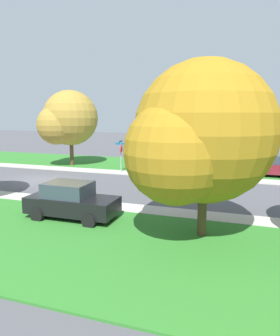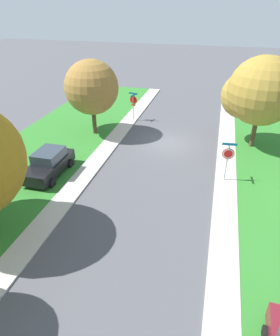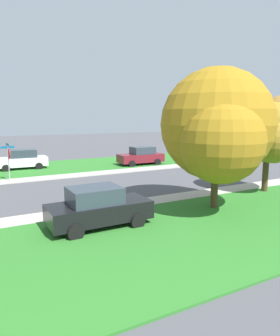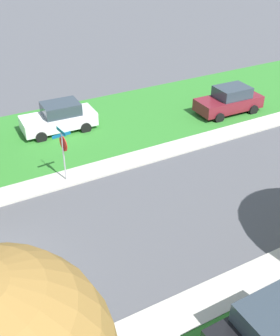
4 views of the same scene
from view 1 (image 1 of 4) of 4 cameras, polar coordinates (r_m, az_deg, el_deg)
ground_plane at (r=24.97m, az=-17.75°, el=-2.10°), size 120.00×120.00×0.00m
sidewalk_east at (r=15.85m, az=8.10°, el=-8.25°), size 1.40×56.00×0.10m
lawn_east at (r=11.57m, az=3.50°, el=-15.20°), size 8.00×56.00×0.08m
sidewalk_west at (r=24.86m, az=12.24°, el=-1.79°), size 1.40×56.00×0.10m
lawn_west at (r=29.46m, az=13.34°, el=-0.07°), size 8.00×56.00×0.08m
stop_sign_far_corner at (r=26.26m, az=-3.45°, el=3.08°), size 0.92×0.92×2.77m
car_maroon_behind_trees at (r=26.95m, az=23.01°, el=0.32°), size 2.15×4.36×1.76m
car_black_near_corner at (r=15.26m, az=-12.34°, el=-5.85°), size 2.07×4.31×1.76m
car_white_driveway_right at (r=30.81m, az=3.02°, el=2.17°), size 2.18×4.37×1.76m
tree_across_right at (r=12.15m, az=10.45°, el=5.57°), size 5.92×5.51×7.00m
tree_sidewalk_far at (r=30.48m, az=-13.10°, el=8.51°), size 5.54×5.15×7.15m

